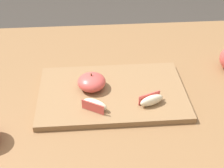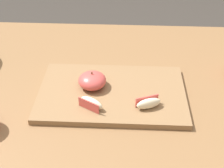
{
  "view_description": "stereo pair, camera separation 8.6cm",
  "coord_description": "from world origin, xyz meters",
  "px_view_note": "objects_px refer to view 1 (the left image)",
  "views": [
    {
      "loc": [
        -0.02,
        -0.68,
        1.28
      ],
      "look_at": [
        0.03,
        0.0,
        0.76
      ],
      "focal_mm": 50.3,
      "sensor_mm": 36.0,
      "label": 1
    },
    {
      "loc": [
        0.06,
        -0.68,
        1.28
      ],
      "look_at": [
        0.03,
        0.0,
        0.76
      ],
      "focal_mm": 50.3,
      "sensor_mm": 36.0,
      "label": 2
    }
  ],
  "objects_px": {
    "cutting_board": "(112,92)",
    "apple_wedge_back": "(151,100)",
    "apple_half_skin_up": "(92,82)",
    "apple_wedge_middle": "(95,105)"
  },
  "relations": [
    {
      "from": "cutting_board",
      "to": "apple_wedge_back",
      "type": "xyz_separation_m",
      "value": [
        0.1,
        -0.07,
        0.02
      ]
    },
    {
      "from": "apple_wedge_middle",
      "to": "cutting_board",
      "type": "bearing_deg",
      "value": 56.81
    },
    {
      "from": "apple_half_skin_up",
      "to": "apple_wedge_middle",
      "type": "relative_size",
      "value": 1.15
    },
    {
      "from": "cutting_board",
      "to": "apple_wedge_back",
      "type": "height_order",
      "value": "apple_wedge_back"
    },
    {
      "from": "apple_half_skin_up",
      "to": "apple_wedge_middle",
      "type": "distance_m",
      "value": 0.09
    },
    {
      "from": "apple_wedge_back",
      "to": "cutting_board",
      "type": "bearing_deg",
      "value": 144.36
    },
    {
      "from": "apple_wedge_back",
      "to": "apple_wedge_middle",
      "type": "xyz_separation_m",
      "value": [
        -0.15,
        -0.01,
        0.0
      ]
    },
    {
      "from": "cutting_board",
      "to": "apple_wedge_middle",
      "type": "bearing_deg",
      "value": -123.19
    },
    {
      "from": "cutting_board",
      "to": "apple_wedge_middle",
      "type": "relative_size",
      "value": 5.96
    },
    {
      "from": "apple_half_skin_up",
      "to": "apple_wedge_back",
      "type": "bearing_deg",
      "value": -28.11
    }
  ]
}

